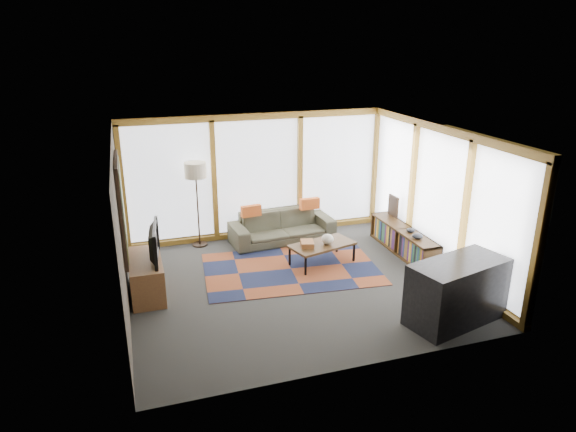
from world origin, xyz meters
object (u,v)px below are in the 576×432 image
object	(u,v)px
floor_lamp	(198,205)
coffee_table	(322,254)
television	(150,243)
tv_console	(147,276)
sofa	(282,227)
bookshelf	(403,241)
bar_counter	(457,292)

from	to	relation	value
floor_lamp	coffee_table	distance (m)	2.68
floor_lamp	television	bearing A→B (deg)	-119.06
tv_console	television	xyz separation A→B (m)	(0.10, -0.03, 0.60)
floor_lamp	coffee_table	bearing A→B (deg)	-38.09
sofa	floor_lamp	world-z (taller)	floor_lamp
sofa	coffee_table	bearing A→B (deg)	-78.68
bookshelf	bar_counter	xyz separation A→B (m)	(-0.55, -2.48, 0.22)
floor_lamp	coffee_table	size ratio (longest dim) A/B	1.45
floor_lamp	bar_counter	xyz separation A→B (m)	(3.19, -4.11, -0.39)
sofa	tv_console	bearing A→B (deg)	-155.55
bar_counter	coffee_table	bearing A→B (deg)	100.21
tv_console	sofa	bearing A→B (deg)	28.93
sofa	television	bearing A→B (deg)	-154.17
floor_lamp	tv_console	bearing A→B (deg)	-121.78
sofa	bar_counter	xyz separation A→B (m)	(1.52, -3.83, 0.17)
coffee_table	tv_console	bearing A→B (deg)	-175.84
sofa	bar_counter	world-z (taller)	bar_counter
sofa	tv_console	distance (m)	3.21
floor_lamp	coffee_table	world-z (taller)	floor_lamp
floor_lamp	television	world-z (taller)	floor_lamp
sofa	bar_counter	bearing A→B (deg)	-72.87
tv_console	television	size ratio (longest dim) A/B	1.25
coffee_table	television	xyz separation A→B (m)	(-3.08, -0.26, 0.71)
floor_lamp	bookshelf	distance (m)	4.12
bookshelf	tv_console	bearing A→B (deg)	-177.64
tv_console	television	bearing A→B (deg)	-17.52
coffee_table	bar_counter	size ratio (longest dim) A/B	0.79
floor_lamp	coffee_table	xyz separation A→B (m)	(2.05, -1.60, -0.67)
floor_lamp	sofa	bearing A→B (deg)	-9.59
floor_lamp	bookshelf	bearing A→B (deg)	-23.64
bar_counter	bookshelf	bearing A→B (deg)	63.31
coffee_table	bookshelf	xyz separation A→B (m)	(1.69, -0.03, 0.06)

